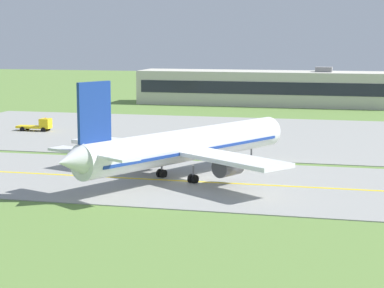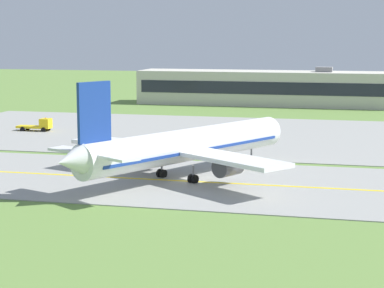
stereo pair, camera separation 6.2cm
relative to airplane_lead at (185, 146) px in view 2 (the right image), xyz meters
The scene contains 9 objects.
ground_plane 4.53m from the airplane_lead, 73.75° to the right, with size 500.00×500.00×0.00m, color olive.
taxiway_strip 4.49m from the airplane_lead, 73.75° to the right, with size 240.00×28.00×0.10m, color gray.
apron_pad 41.77m from the airplane_lead, 75.34° to the left, with size 140.00×52.00×0.10m, color gray.
taxiway_centreline 4.44m from the airplane_lead, 73.75° to the right, with size 220.00×0.60×0.01m, color yellow.
airplane_lead is the anchor object (origin of this frame).
service_truck_baggage 31.48m from the airplane_lead, 94.75° to the left, with size 4.04×6.34×2.65m.
service_truck_fuel 51.66m from the airplane_lead, 135.83° to the left, with size 6.43×2.41×2.59m.
terminal_building 95.91m from the airplane_lead, 91.83° to the left, with size 66.15×12.73×9.66m.
traffic_cone_mid_edge 12.61m from the airplane_lead, 53.15° to the left, with size 0.44×0.44×0.60m, color orange.
Camera 2 is at (21.70, -83.29, 17.74)m, focal length 67.99 mm.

